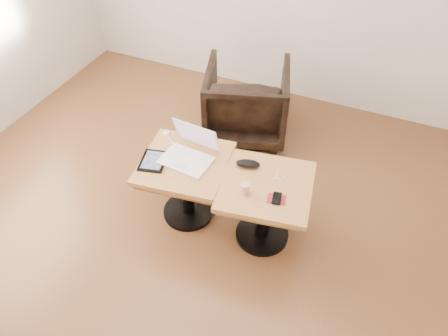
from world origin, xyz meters
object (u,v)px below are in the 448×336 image
at_px(armchair, 247,101).
at_px(side_table_left, 186,175).
at_px(laptop, 189,152).
at_px(side_table_right, 265,198).
at_px(striped_cup, 245,189).

bearing_deg(armchair, side_table_left, 71.21).
relative_size(side_table_left, laptop, 1.82).
relative_size(side_table_right, armchair, 0.93).
distance_m(side_table_right, armchair, 1.30).
bearing_deg(striped_cup, armchair, 110.53).
distance_m(striped_cup, armchair, 1.39).
height_order(laptop, striped_cup, laptop).
bearing_deg(laptop, armchair, 94.14).
relative_size(side_table_left, armchair, 0.91).
xyz_separation_m(laptop, armchair, (0.01, 1.12, -0.26)).
height_order(striped_cup, armchair, armchair).
height_order(laptop, armchair, laptop).
height_order(side_table_left, side_table_right, same).
relative_size(side_table_right, laptop, 1.85).
xyz_separation_m(side_table_right, laptop, (-0.60, 0.04, 0.19)).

